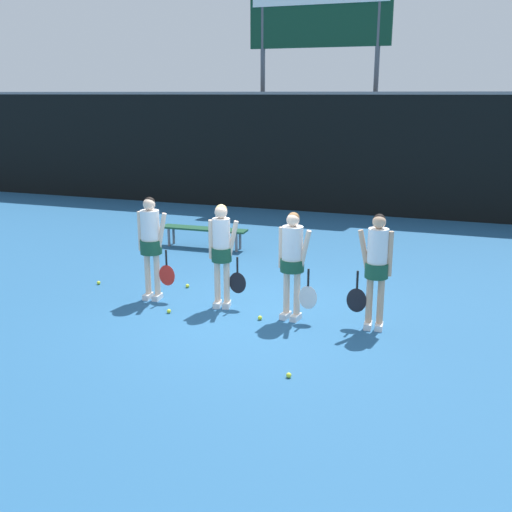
{
  "coord_description": "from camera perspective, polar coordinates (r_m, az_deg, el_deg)",
  "views": [
    {
      "loc": [
        3.05,
        -8.61,
        3.42
      ],
      "look_at": [
        0.05,
        -0.02,
        0.94
      ],
      "focal_mm": 42.0,
      "sensor_mm": 36.0,
      "label": 1
    }
  ],
  "objects": [
    {
      "name": "tennis_ball_3",
      "position": [
        9.39,
        0.38,
        -5.91
      ],
      "size": [
        0.07,
        0.07,
        0.07
      ],
      "primitive_type": "sphere",
      "color": "#CCE033",
      "rests_on": "ground_plane"
    },
    {
      "name": "bench_courtside",
      "position": [
        13.69,
        -4.98,
        2.44
      ],
      "size": [
        2.02,
        0.41,
        0.46
      ],
      "rotation": [
        0.0,
        0.0,
        0.03
      ],
      "color": "#19472D",
      "rests_on": "ground_plane"
    },
    {
      "name": "tennis_ball_4",
      "position": [
        7.6,
        3.14,
        -11.27
      ],
      "size": [
        0.07,
        0.07,
        0.07
      ],
      "primitive_type": "sphere",
      "color": "#CCE033",
      "rests_on": "ground_plane"
    },
    {
      "name": "player_1",
      "position": [
        9.7,
        -3.26,
        0.77
      ],
      "size": [
        0.62,
        0.34,
        1.72
      ],
      "rotation": [
        0.0,
        0.0,
        0.19
      ],
      "color": "beige",
      "rests_on": "ground_plane"
    },
    {
      "name": "ground_plane",
      "position": [
        9.75,
        -0.26,
        -5.31
      ],
      "size": [
        140.0,
        140.0,
        0.0
      ],
      "primitive_type": "plane",
      "color": "#235684"
    },
    {
      "name": "scoreboard",
      "position": [
        18.71,
        5.99,
        19.71
      ],
      "size": [
        4.21,
        0.15,
        6.19
      ],
      "color": "#515156",
      "rests_on": "ground_plane"
    },
    {
      "name": "player_2",
      "position": [
        9.16,
        3.52,
        -0.13
      ],
      "size": [
        0.65,
        0.37,
        1.7
      ],
      "rotation": [
        0.0,
        0.0,
        -0.15
      ],
      "color": "beige",
      "rests_on": "ground_plane"
    },
    {
      "name": "player_0",
      "position": [
        10.21,
        -9.96,
        1.53
      ],
      "size": [
        0.65,
        0.37,
        1.77
      ],
      "rotation": [
        0.0,
        0.0,
        0.06
      ],
      "color": "beige",
      "rests_on": "ground_plane"
    },
    {
      "name": "tennis_ball_2",
      "position": [
        11.46,
        -14.76,
        -2.48
      ],
      "size": [
        0.07,
        0.07,
        0.07
      ],
      "primitive_type": "sphere",
      "color": "#CCE033",
      "rests_on": "ground_plane"
    },
    {
      "name": "fence_windscreen",
      "position": [
        17.57,
        9.26,
        9.57
      ],
      "size": [
        60.0,
        0.08,
        3.47
      ],
      "color": "black",
      "rests_on": "ground_plane"
    },
    {
      "name": "tennis_ball_0",
      "position": [
        10.98,
        -6.55,
        -2.84
      ],
      "size": [
        0.07,
        0.07,
        0.07
      ],
      "primitive_type": "sphere",
      "color": "#CCE033",
      "rests_on": "ground_plane"
    },
    {
      "name": "player_3",
      "position": [
        8.94,
        11.4,
        -0.64
      ],
      "size": [
        0.64,
        0.35,
        1.75
      ],
      "rotation": [
        0.0,
        0.0,
        0.06
      ],
      "color": "tan",
      "rests_on": "ground_plane"
    },
    {
      "name": "tennis_ball_1",
      "position": [
        9.77,
        -8.3,
        -5.22
      ],
      "size": [
        0.07,
        0.07,
        0.07
      ],
      "primitive_type": "sphere",
      "color": "#CCE033",
      "rests_on": "ground_plane"
    }
  ]
}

